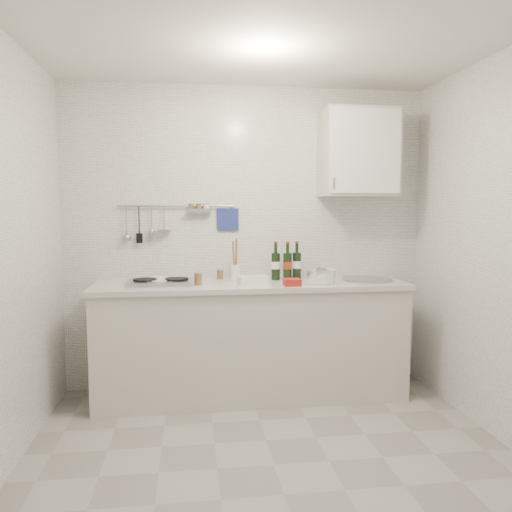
{
  "coord_description": "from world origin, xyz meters",
  "views": [
    {
      "loc": [
        -0.47,
        -2.76,
        1.51
      ],
      "look_at": [
        0.01,
        0.9,
        1.15
      ],
      "focal_mm": 35.0,
      "sensor_mm": 36.0,
      "label": 1
    }
  ],
  "objects_px": {
    "plate_stack_sink": "(322,276)",
    "wall_cabinet": "(359,153)",
    "plate_stack_hob": "(157,281)",
    "wine_bottles": "(287,261)",
    "utensil_crock": "(235,270)"
  },
  "relations": [
    {
      "from": "plate_stack_sink",
      "to": "wall_cabinet",
      "type": "bearing_deg",
      "value": 31.99
    },
    {
      "from": "wall_cabinet",
      "to": "plate_stack_hob",
      "type": "relative_size",
      "value": 2.32
    },
    {
      "from": "plate_stack_sink",
      "to": "wine_bottles",
      "type": "distance_m",
      "value": 0.34
    },
    {
      "from": "plate_stack_hob",
      "to": "utensil_crock",
      "type": "distance_m",
      "value": 0.63
    },
    {
      "from": "wine_bottles",
      "to": "plate_stack_hob",
      "type": "bearing_deg",
      "value": -177.22
    },
    {
      "from": "wall_cabinet",
      "to": "plate_stack_hob",
      "type": "distance_m",
      "value": 1.92
    },
    {
      "from": "wall_cabinet",
      "to": "utensil_crock",
      "type": "relative_size",
      "value": 2.07
    },
    {
      "from": "plate_stack_hob",
      "to": "plate_stack_sink",
      "type": "relative_size",
      "value": 1.23
    },
    {
      "from": "plate_stack_hob",
      "to": "wall_cabinet",
      "type": "bearing_deg",
      "value": 1.93
    },
    {
      "from": "wall_cabinet",
      "to": "plate_stack_sink",
      "type": "bearing_deg",
      "value": -148.01
    },
    {
      "from": "wine_bottles",
      "to": "utensil_crock",
      "type": "distance_m",
      "value": 0.43
    },
    {
      "from": "plate_stack_hob",
      "to": "utensil_crock",
      "type": "xyz_separation_m",
      "value": [
        0.62,
        0.08,
        0.06
      ]
    },
    {
      "from": "wall_cabinet",
      "to": "plate_stack_sink",
      "type": "relative_size",
      "value": 2.85
    },
    {
      "from": "plate_stack_sink",
      "to": "utensil_crock",
      "type": "height_order",
      "value": "utensil_crock"
    },
    {
      "from": "wall_cabinet",
      "to": "utensil_crock",
      "type": "bearing_deg",
      "value": 178.52
    }
  ]
}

